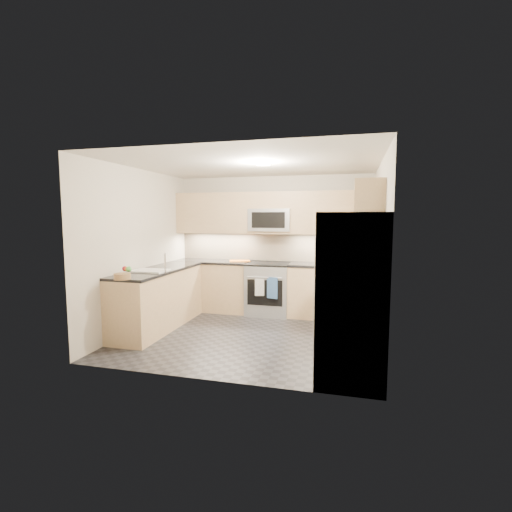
{
  "coord_description": "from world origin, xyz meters",
  "views": [
    {
      "loc": [
        1.44,
        -5.18,
        1.75
      ],
      "look_at": [
        0.0,
        0.35,
        1.15
      ],
      "focal_mm": 26.0,
      "sensor_mm": 36.0,
      "label": 1
    }
  ],
  "objects_px": {
    "refrigerator": "(351,297)",
    "utensil_bowl": "(344,259)",
    "cutting_board": "(240,261)",
    "microwave": "(271,220)",
    "fruit_basket": "(122,276)",
    "gas_range": "(269,289)"
  },
  "relations": [
    {
      "from": "refrigerator",
      "to": "gas_range",
      "type": "bearing_deg",
      "value": 120.88
    },
    {
      "from": "utensil_bowl",
      "to": "refrigerator",
      "type": "bearing_deg",
      "value": -86.67
    },
    {
      "from": "refrigerator",
      "to": "fruit_basket",
      "type": "height_order",
      "value": "refrigerator"
    },
    {
      "from": "cutting_board",
      "to": "fruit_basket",
      "type": "relative_size",
      "value": 1.73
    },
    {
      "from": "gas_range",
      "to": "cutting_board",
      "type": "distance_m",
      "value": 0.75
    },
    {
      "from": "microwave",
      "to": "cutting_board",
      "type": "bearing_deg",
      "value": -172.87
    },
    {
      "from": "gas_range",
      "to": "cutting_board",
      "type": "height_order",
      "value": "cutting_board"
    },
    {
      "from": "microwave",
      "to": "utensil_bowl",
      "type": "relative_size",
      "value": 2.41
    },
    {
      "from": "microwave",
      "to": "utensil_bowl",
      "type": "xyz_separation_m",
      "value": [
        1.31,
        -0.07,
        -0.67
      ]
    },
    {
      "from": "gas_range",
      "to": "refrigerator",
      "type": "distance_m",
      "value": 2.86
    },
    {
      "from": "refrigerator",
      "to": "fruit_basket",
      "type": "bearing_deg",
      "value": 176.86
    },
    {
      "from": "gas_range",
      "to": "utensil_bowl",
      "type": "xyz_separation_m",
      "value": [
        1.31,
        0.05,
        0.58
      ]
    },
    {
      "from": "gas_range",
      "to": "utensil_bowl",
      "type": "height_order",
      "value": "utensil_bowl"
    },
    {
      "from": "utensil_bowl",
      "to": "gas_range",
      "type": "bearing_deg",
      "value": -177.6
    },
    {
      "from": "refrigerator",
      "to": "utensil_bowl",
      "type": "bearing_deg",
      "value": 93.33
    },
    {
      "from": "fruit_basket",
      "to": "gas_range",
      "type": "bearing_deg",
      "value": 57.21
    },
    {
      "from": "microwave",
      "to": "fruit_basket",
      "type": "bearing_deg",
      "value": -121.4
    },
    {
      "from": "cutting_board",
      "to": "refrigerator",
      "type": "bearing_deg",
      "value": -50.87
    },
    {
      "from": "gas_range",
      "to": "fruit_basket",
      "type": "bearing_deg",
      "value": -122.79
    },
    {
      "from": "utensil_bowl",
      "to": "cutting_board",
      "type": "bearing_deg",
      "value": -179.98
    },
    {
      "from": "cutting_board",
      "to": "fruit_basket",
      "type": "height_order",
      "value": "fruit_basket"
    },
    {
      "from": "microwave",
      "to": "refrigerator",
      "type": "distance_m",
      "value": 3.04
    }
  ]
}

